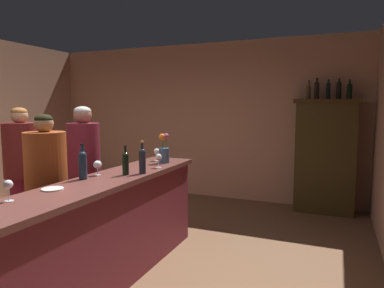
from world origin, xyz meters
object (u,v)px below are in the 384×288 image
at_px(flower_arrangement, 164,151).
at_px(patron_by_cabinet, 47,190).
at_px(wine_bottle_riesling, 126,162).
at_px(display_bottle_midleft, 317,89).
at_px(display_cabinet, 325,154).
at_px(display_bottle_left, 309,91).
at_px(display_bottle_center, 328,90).
at_px(patron_near_entrance, 85,170).
at_px(display_bottle_midright, 339,89).
at_px(wine_bottle_rose, 83,163).
at_px(wine_glass_mid, 8,185).
at_px(display_bottle_right, 349,90).
at_px(wine_glass_spare, 159,158).
at_px(bar_counter, 108,230).
at_px(wine_glass_rear, 98,165).
at_px(wine_bottle_malbec, 142,159).
at_px(patron_tall, 22,172).
at_px(cheese_plate, 52,189).
at_px(wine_glass_front, 157,152).

relative_size(flower_arrangement, patron_by_cabinet, 0.22).
relative_size(wine_bottle_riesling, display_bottle_midleft, 0.84).
height_order(display_cabinet, display_bottle_midleft, display_bottle_midleft).
height_order(display_bottle_left, display_bottle_center, display_bottle_center).
relative_size(patron_near_entrance, patron_by_cabinet, 1.05).
bearing_deg(display_cabinet, wine_bottle_riesling, -120.53).
height_order(display_bottle_center, display_bottle_midright, display_bottle_center).
xyz_separation_m(wine_bottle_rose, wine_glass_mid, (0.02, -0.79, -0.03)).
xyz_separation_m(display_bottle_midright, display_bottle_right, (0.14, 0.00, -0.02)).
distance_m(display_bottle_center, patron_near_entrance, 3.69).
bearing_deg(wine_glass_spare, display_bottle_right, 51.98).
relative_size(bar_counter, display_cabinet, 1.56).
distance_m(wine_glass_mid, wine_glass_rear, 0.98).
height_order(display_bottle_left, display_bottle_midright, display_bottle_midright).
xyz_separation_m(wine_bottle_malbec, display_bottle_center, (1.60, 2.77, 0.76)).
relative_size(wine_bottle_rose, patron_near_entrance, 0.20).
relative_size(flower_arrangement, display_bottle_left, 1.18).
bearing_deg(display_cabinet, wine_bottle_malbec, -119.89).
bearing_deg(patron_by_cabinet, display_bottle_right, 37.19).
bearing_deg(display_bottle_midright, display_bottle_center, 180.00).
height_order(display_bottle_right, patron_near_entrance, display_bottle_right).
distance_m(bar_counter, display_bottle_midleft, 3.76).
distance_m(wine_glass_mid, patron_tall, 1.81).
distance_m(display_bottle_right, patron_by_cabinet, 4.31).
xyz_separation_m(bar_counter, flower_arrangement, (0.08, 0.98, 0.64)).
distance_m(display_bottle_center, patron_by_cabinet, 4.14).
distance_m(wine_bottle_malbec, cheese_plate, 0.92).
distance_m(wine_glass_rear, display_bottle_center, 3.68).
distance_m(wine_glass_front, wine_glass_rear, 1.01).
height_order(display_bottle_right, patron_tall, display_bottle_right).
relative_size(display_bottle_left, display_bottle_midright, 0.94).
bearing_deg(patron_tall, display_bottle_center, 73.60).
relative_size(wine_bottle_malbec, cheese_plate, 1.90).
xyz_separation_m(wine_glass_spare, display_bottle_midleft, (1.44, 2.42, 0.80)).
bearing_deg(patron_near_entrance, flower_arrangement, 57.51).
xyz_separation_m(wine_bottle_riesling, patron_by_cabinet, (-0.69, -0.32, -0.26)).
distance_m(bar_counter, patron_tall, 1.54).
distance_m(bar_counter, wine_glass_front, 1.24).
relative_size(wine_glass_mid, patron_near_entrance, 0.09).
relative_size(wine_bottle_rose, wine_bottle_riesling, 1.14).
relative_size(wine_bottle_rose, display_bottle_midright, 1.05).
bearing_deg(display_cabinet, display_bottle_right, 0.00).
height_order(wine_bottle_riesling, wine_glass_rear, wine_bottle_riesling).
xyz_separation_m(wine_glass_mid, wine_glass_rear, (-0.01, 0.98, -0.02)).
bearing_deg(wine_bottle_riesling, wine_glass_spare, 76.98).
relative_size(wine_glass_spare, display_bottle_right, 0.52).
bearing_deg(wine_bottle_rose, patron_by_cabinet, -179.95).
bearing_deg(display_bottle_midright, display_bottle_right, 0.00).
bearing_deg(display_bottle_right, display_bottle_midleft, -180.00).
bearing_deg(patron_tall, cheese_plate, -0.18).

